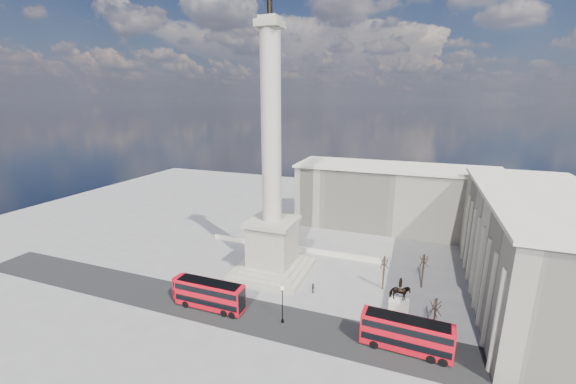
# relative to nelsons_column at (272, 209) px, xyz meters

# --- Properties ---
(ground) EXTENTS (180.00, 180.00, 0.00)m
(ground) POSITION_rel_nelsons_column_xyz_m (0.00, -5.00, -12.92)
(ground) COLOR gray
(ground) RESTS_ON ground
(asphalt_road) EXTENTS (120.00, 9.00, 0.01)m
(asphalt_road) POSITION_rel_nelsons_column_xyz_m (5.00, -15.00, -12.91)
(asphalt_road) COLOR #272727
(asphalt_road) RESTS_ON ground
(nelsons_column) EXTENTS (14.00, 14.00, 49.85)m
(nelsons_column) POSITION_rel_nelsons_column_xyz_m (0.00, 0.00, 0.00)
(nelsons_column) COLOR #AEA791
(nelsons_column) RESTS_ON ground
(balustrade_wall) EXTENTS (40.00, 0.60, 1.10)m
(balustrade_wall) POSITION_rel_nelsons_column_xyz_m (0.00, 11.00, -12.37)
(balustrade_wall) COLOR beige
(balustrade_wall) RESTS_ON ground
(building_east) EXTENTS (19.00, 46.00, 18.60)m
(building_east) POSITION_rel_nelsons_column_xyz_m (45.00, 5.00, -3.59)
(building_east) COLOR beige
(building_east) RESTS_ON ground
(building_northeast) EXTENTS (51.00, 17.00, 16.60)m
(building_northeast) POSITION_rel_nelsons_column_xyz_m (20.00, 35.00, -4.59)
(building_northeast) COLOR beige
(building_northeast) RESTS_ON ground
(red_bus_a) EXTENTS (11.82, 2.84, 4.79)m
(red_bus_a) POSITION_rel_nelsons_column_xyz_m (-4.46, -15.51, -10.41)
(red_bus_a) COLOR red
(red_bus_a) RESTS_ON ground
(red_bus_b) EXTENTS (10.49, 3.17, 4.19)m
(red_bus_b) POSITION_rel_nelsons_column_xyz_m (-6.38, -15.02, -10.72)
(red_bus_b) COLOR red
(red_bus_b) RESTS_ON ground
(red_bus_c) EXTENTS (12.03, 3.28, 4.84)m
(red_bus_c) POSITION_rel_nelsons_column_xyz_m (25.86, -14.89, -10.38)
(red_bus_c) COLOR red
(red_bus_c) RESTS_ON ground
(victorian_lamp) EXTENTS (0.52, 0.52, 6.05)m
(victorian_lamp) POSITION_rel_nelsons_column_xyz_m (7.92, -14.94, -9.35)
(victorian_lamp) COLOR black
(victorian_lamp) RESTS_ON ground
(equestrian_statue) EXTENTS (3.66, 2.74, 7.70)m
(equestrian_statue) POSITION_rel_nelsons_column_xyz_m (24.42, -9.09, -10.27)
(equestrian_statue) COLOR beige
(equestrian_statue) RESTS_ON ground
(bare_tree_near) EXTENTS (1.67, 1.67, 7.32)m
(bare_tree_near) POSITION_rel_nelsons_column_xyz_m (29.28, -11.99, -7.15)
(bare_tree_near) COLOR #332319
(bare_tree_near) RESTS_ON ground
(bare_tree_mid) EXTENTS (1.77, 1.77, 6.73)m
(bare_tree_mid) POSITION_rel_nelsons_column_xyz_m (21.25, 0.70, -7.62)
(bare_tree_mid) COLOR #332319
(bare_tree_mid) RESTS_ON ground
(bare_tree_far) EXTENTS (1.68, 1.68, 6.84)m
(bare_tree_far) POSITION_rel_nelsons_column_xyz_m (27.80, 3.68, -7.53)
(bare_tree_far) COLOR #332319
(bare_tree_far) RESTS_ON ground
(pedestrian_walking) EXTENTS (0.83, 0.77, 1.90)m
(pedestrian_walking) POSITION_rel_nelsons_column_xyz_m (24.09, -11.50, -11.97)
(pedestrian_walking) COLOR #292327
(pedestrian_walking) RESTS_ON ground
(pedestrian_standing) EXTENTS (0.88, 0.78, 1.52)m
(pedestrian_standing) POSITION_rel_nelsons_column_xyz_m (30.12, -9.74, -12.16)
(pedestrian_standing) COLOR #292327
(pedestrian_standing) RESTS_ON ground
(pedestrian_crossing) EXTENTS (0.82, 1.16, 1.83)m
(pedestrian_crossing) POSITION_rel_nelsons_column_xyz_m (9.81, -5.00, -12.00)
(pedestrian_crossing) COLOR #292327
(pedestrian_crossing) RESTS_ON ground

